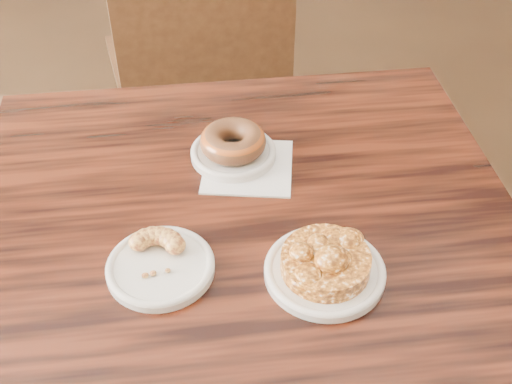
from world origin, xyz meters
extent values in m
plane|color=black|center=(0.00, 0.00, 0.00)|extent=(5.00, 5.00, 0.00)
cube|color=black|center=(-0.16, -0.22, 0.38)|extent=(0.93, 0.93, 0.75)
cube|color=white|center=(-0.13, -0.07, 0.75)|extent=(0.18, 0.18, 0.00)
cylinder|color=silver|center=(-0.15, -0.04, 0.76)|extent=(0.14, 0.14, 0.01)
cylinder|color=silver|center=(-0.29, -0.27, 0.76)|extent=(0.15, 0.15, 0.01)
cylinder|color=white|center=(-0.07, -0.32, 0.76)|extent=(0.17, 0.17, 0.01)
torus|color=brown|center=(-0.15, -0.04, 0.79)|extent=(0.11, 0.11, 0.04)
camera|label=1|loc=(-0.29, -0.88, 1.44)|focal=45.00mm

